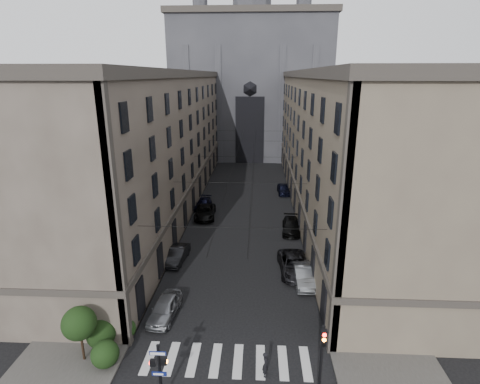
% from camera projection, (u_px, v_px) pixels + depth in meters
% --- Properties ---
extents(sidewalk_left, '(7.00, 80.00, 0.15)m').
position_uv_depth(sidewalk_left, '(173.00, 204.00, 55.04)').
color(sidewalk_left, '#383533').
rests_on(sidewalk_left, ground).
extents(sidewalk_right, '(7.00, 80.00, 0.15)m').
position_uv_depth(sidewalk_right, '(317.00, 207.00, 54.04)').
color(sidewalk_right, '#383533').
rests_on(sidewalk_right, ground).
extents(zebra_crossing, '(11.00, 3.20, 0.01)m').
position_uv_depth(zebra_crossing, '(227.00, 360.00, 25.02)').
color(zebra_crossing, beige).
rests_on(zebra_crossing, ground).
extents(building_left, '(13.60, 60.60, 18.85)m').
position_uv_depth(building_left, '(149.00, 141.00, 52.40)').
color(building_left, '#494138').
rests_on(building_left, ground).
extents(building_right, '(13.60, 60.60, 18.85)m').
position_uv_depth(building_right, '(343.00, 143.00, 51.13)').
color(building_right, brown).
rests_on(building_right, ground).
extents(gothic_tower, '(35.00, 23.00, 58.00)m').
position_uv_depth(gothic_tower, '(251.00, 77.00, 86.36)').
color(gothic_tower, '#2D2D33').
rests_on(gothic_tower, ground).
extents(pedestrian_signal_left, '(1.02, 0.38, 4.00)m').
position_uv_depth(pedestrian_signal_left, '(159.00, 370.00, 21.16)').
color(pedestrian_signal_left, black).
rests_on(pedestrian_signal_left, ground).
extents(traffic_light_right, '(0.34, 0.50, 5.20)m').
position_uv_depth(traffic_light_right, '(322.00, 356.00, 20.83)').
color(traffic_light_right, black).
rests_on(traffic_light_right, ground).
extents(shrub_cluster, '(3.90, 4.40, 3.90)m').
position_uv_depth(shrub_cluster, '(96.00, 333.00, 24.90)').
color(shrub_cluster, black).
rests_on(shrub_cluster, sidewalk_left).
extents(tram_wires, '(14.00, 60.00, 0.43)m').
position_uv_depth(tram_wires, '(245.00, 158.00, 52.04)').
color(tram_wires, black).
rests_on(tram_wires, ground).
extents(car_left_near, '(2.33, 4.79, 1.57)m').
position_uv_depth(car_left_near, '(165.00, 308.00, 29.35)').
color(car_left_near, slate).
rests_on(car_left_near, ground).
extents(car_left_midnear, '(2.00, 4.60, 1.47)m').
position_uv_depth(car_left_midnear, '(177.00, 255.00, 38.14)').
color(car_left_midnear, black).
rests_on(car_left_midnear, ground).
extents(car_left_midfar, '(2.91, 5.78, 1.57)m').
position_uv_depth(car_left_midfar, '(205.00, 212.00, 49.88)').
color(car_left_midfar, black).
rests_on(car_left_midfar, ground).
extents(car_left_far, '(2.19, 4.69, 1.32)m').
position_uv_depth(car_left_far, '(203.00, 204.00, 53.43)').
color(car_left_far, black).
rests_on(car_left_far, ground).
extents(car_right_near, '(1.85, 4.85, 1.58)m').
position_uv_depth(car_right_near, '(304.00, 275.00, 34.13)').
color(car_right_near, slate).
rests_on(car_right_near, ground).
extents(car_right_midnear, '(3.06, 6.06, 1.64)m').
position_uv_depth(car_right_midnear, '(294.00, 265.00, 35.94)').
color(car_right_midnear, black).
rests_on(car_right_midnear, ground).
extents(car_right_midfar, '(2.44, 5.32, 1.51)m').
position_uv_depth(car_right_midfar, '(291.00, 226.00, 45.31)').
color(car_right_midfar, black).
rests_on(car_right_midfar, ground).
extents(car_right_far, '(2.08, 4.75, 1.59)m').
position_uv_depth(car_right_far, '(284.00, 189.00, 59.91)').
color(car_right_far, black).
rests_on(car_right_far, ground).
extents(pedestrian, '(0.52, 0.69, 1.71)m').
position_uv_depth(pedestrian, '(266.00, 364.00, 23.52)').
color(pedestrian, black).
rests_on(pedestrian, ground).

